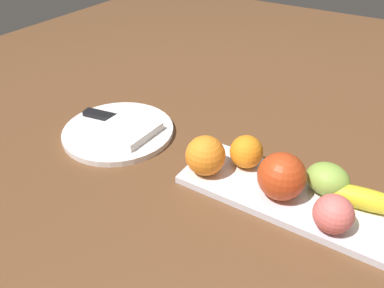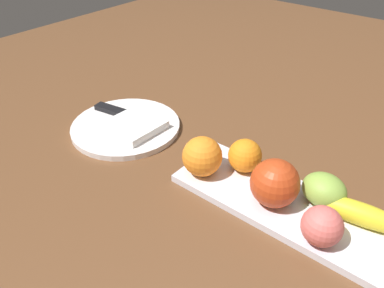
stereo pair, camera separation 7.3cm
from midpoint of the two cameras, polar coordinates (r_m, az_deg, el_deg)
ground_plane at (r=0.71m, az=17.40°, el=-7.72°), size 2.40×2.40×0.00m
fruit_tray at (r=0.68m, az=16.09°, el=-8.58°), size 0.38×0.14×0.01m
apple at (r=0.64m, az=15.71°, el=-5.87°), size 0.08×0.08×0.08m
banana at (r=0.67m, az=27.06°, el=-9.53°), size 0.16×0.06×0.04m
orange_near_apple at (r=0.71m, az=11.19°, el=-1.67°), size 0.06×0.06×0.06m
orange_near_banana at (r=0.69m, az=4.61°, el=-2.00°), size 0.07×0.07×0.07m
peach at (r=0.61m, az=22.53°, el=-11.63°), size 0.06×0.06×0.06m
grape_bunch at (r=0.68m, az=22.43°, el=-6.59°), size 0.08×0.07×0.05m
dinner_plate at (r=0.86m, az=-7.66°, el=2.57°), size 0.25×0.25×0.01m
folded_napkin at (r=0.83m, az=-6.26°, el=2.76°), size 0.11×0.11×0.02m
knife at (r=0.90m, az=-9.03°, el=4.75°), size 0.18×0.05×0.01m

